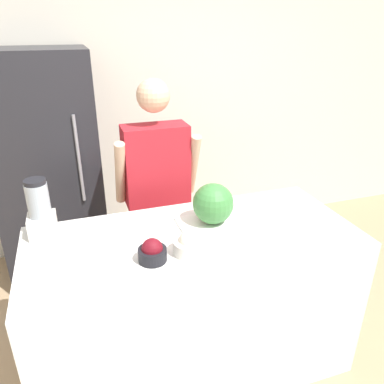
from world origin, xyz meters
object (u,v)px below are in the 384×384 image
refrigerator (49,171)px  bowl_cherries (152,252)px  bowl_cream (190,244)px  watermelon (213,204)px  blender (40,211)px  person (158,196)px

refrigerator → bowl_cherries: 1.61m
refrigerator → bowl_cream: refrigerator is taller
bowl_cherries → watermelon: bearing=30.9°
refrigerator → bowl_cream: 1.68m
watermelon → bowl_cherries: 0.50m
watermelon → bowl_cherries: watermelon is taller
blender → person: bearing=30.6°
refrigerator → person: bearing=-39.9°
blender → refrigerator: bearing=89.5°
refrigerator → person: (0.75, -0.63, -0.06)m
person → refrigerator: bearing=140.1°
person → blender: bearing=-149.4°
person → blender: size_ratio=5.16×
person → watermelon: bearing=-73.9°
refrigerator → watermelon: refrigerator is taller
refrigerator → person: size_ratio=1.09×
person → bowl_cherries: (-0.24, -0.89, 0.12)m
bowl_cherries → blender: bearing=140.0°
refrigerator → bowl_cherries: size_ratio=13.05×
bowl_cream → blender: size_ratio=0.53×
watermelon → blender: size_ratio=0.72×
watermelon → blender: 0.96m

